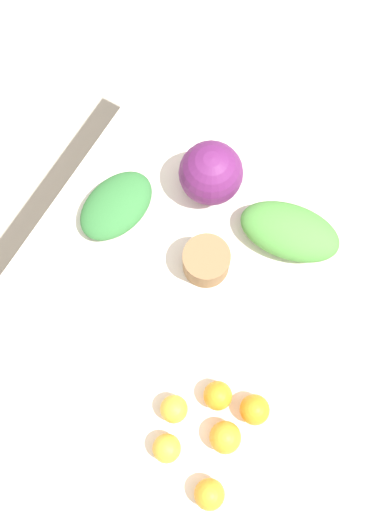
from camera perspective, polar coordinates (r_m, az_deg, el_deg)
name	(u,v)px	position (r m, az deg, el deg)	size (l,w,h in m)	color
ground_plane	(192,309)	(2.36, 0.00, -5.35)	(8.00, 8.00, 0.00)	#B2A899
dining_table	(192,267)	(1.74, 0.00, -1.10)	(1.39, 0.89, 0.74)	silver
cabbage_purple	(211,173)	(1.64, 1.90, 8.28)	(0.19, 0.19, 0.19)	#601E5B
paper_bag	(205,262)	(1.59, 1.36, -0.64)	(0.13, 0.13, 0.10)	olive
greens_bunch_chard	(290,231)	(1.64, 9.74, 2.43)	(0.29, 0.16, 0.10)	#4C933D
greens_bunch_scallion	(116,205)	(1.67, -7.58, 5.03)	(0.25, 0.17, 0.08)	#337538
orange_0	(225,437)	(1.54, 3.34, -17.65)	(0.08, 0.08, 0.08)	orange
orange_1	(167,448)	(1.54, -2.55, -18.66)	(0.07, 0.07, 0.07)	#F9A833
orange_2	(174,409)	(1.54, -1.82, -15.05)	(0.07, 0.07, 0.07)	#F9A833
orange_3	(209,494)	(1.55, 1.75, -22.73)	(0.08, 0.08, 0.08)	orange
orange_4	(255,410)	(1.55, 6.28, -15.03)	(0.08, 0.08, 0.08)	orange
orange_5	(218,396)	(1.54, 2.59, -13.78)	(0.08, 0.08, 0.08)	orange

